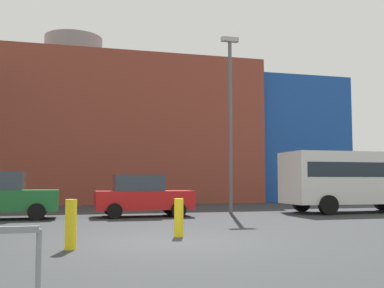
{
  "coord_description": "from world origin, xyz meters",
  "views": [
    {
      "loc": [
        -2.26,
        -10.79,
        1.43
      ],
      "look_at": [
        2.84,
        8.55,
        3.04
      ],
      "focal_mm": 43.15,
      "sensor_mm": 36.0,
      "label": 1
    }
  ],
  "objects_px": {
    "bollard_yellow_1": "(179,218)",
    "bollard_yellow_0": "(71,224)",
    "parked_car_1": "(0,196)",
    "parked_car_2": "(142,196)",
    "street_lamp": "(230,112)",
    "white_bus": "(357,177)"
  },
  "relations": [
    {
      "from": "bollard_yellow_1",
      "to": "bollard_yellow_0",
      "type": "bearing_deg",
      "value": -149.47
    },
    {
      "from": "parked_car_1",
      "to": "parked_car_2",
      "type": "distance_m",
      "value": 5.37
    },
    {
      "from": "street_lamp",
      "to": "bollard_yellow_1",
      "type": "bearing_deg",
      "value": -118.31
    },
    {
      "from": "parked_car_2",
      "to": "bollard_yellow_1",
      "type": "xyz_separation_m",
      "value": [
        -0.11,
        -6.94,
        -0.35
      ]
    },
    {
      "from": "parked_car_1",
      "to": "white_bus",
      "type": "distance_m",
      "value": 15.28
    },
    {
      "from": "bollard_yellow_0",
      "to": "street_lamp",
      "type": "height_order",
      "value": "street_lamp"
    },
    {
      "from": "parked_car_1",
      "to": "bollard_yellow_1",
      "type": "bearing_deg",
      "value": -52.86
    },
    {
      "from": "bollard_yellow_1",
      "to": "street_lamp",
      "type": "height_order",
      "value": "street_lamp"
    },
    {
      "from": "parked_car_2",
      "to": "street_lamp",
      "type": "relative_size",
      "value": 0.49
    },
    {
      "from": "parked_car_1",
      "to": "bollard_yellow_0",
      "type": "xyz_separation_m",
      "value": [
        2.57,
        -8.53,
        -0.36
      ]
    },
    {
      "from": "parked_car_1",
      "to": "bollard_yellow_1",
      "type": "height_order",
      "value": "parked_car_1"
    },
    {
      "from": "bollard_yellow_0",
      "to": "street_lamp",
      "type": "distance_m",
      "value": 12.24
    },
    {
      "from": "white_bus",
      "to": "street_lamp",
      "type": "distance_m",
      "value": 6.55
    },
    {
      "from": "parked_car_1",
      "to": "parked_car_2",
      "type": "bearing_deg",
      "value": 0.0
    },
    {
      "from": "parked_car_1",
      "to": "bollard_yellow_0",
      "type": "bearing_deg",
      "value": -73.24
    },
    {
      "from": "parked_car_1",
      "to": "bollard_yellow_0",
      "type": "distance_m",
      "value": 8.92
    },
    {
      "from": "parked_car_1",
      "to": "street_lamp",
      "type": "relative_size",
      "value": 0.51
    },
    {
      "from": "bollard_yellow_0",
      "to": "parked_car_2",
      "type": "bearing_deg",
      "value": 71.84
    },
    {
      "from": "parked_car_2",
      "to": "bollard_yellow_1",
      "type": "distance_m",
      "value": 6.95
    },
    {
      "from": "parked_car_1",
      "to": "white_bus",
      "type": "height_order",
      "value": "white_bus"
    },
    {
      "from": "parked_car_1",
      "to": "parked_car_2",
      "type": "relative_size",
      "value": 1.06
    },
    {
      "from": "parked_car_1",
      "to": "bollard_yellow_1",
      "type": "relative_size",
      "value": 4.19
    }
  ]
}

